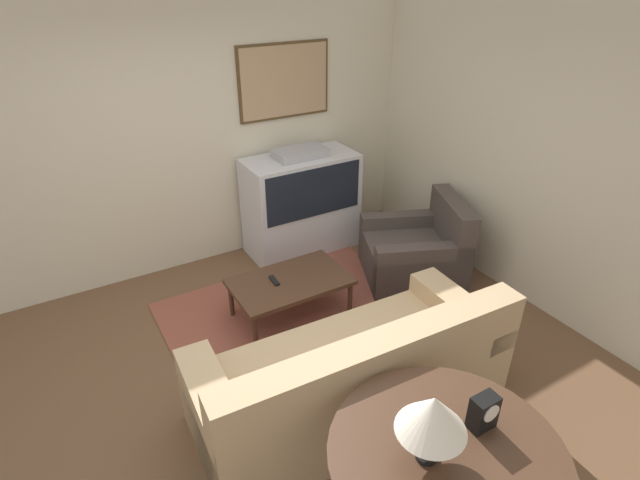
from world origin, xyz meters
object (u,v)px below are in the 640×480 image
at_px(armchair, 416,252).
at_px(table_lamp, 433,415).
at_px(tv, 301,203).
at_px(coffee_table, 290,283).
at_px(mantel_clock, 483,412).
at_px(couch, 353,378).
at_px(console_table, 447,462).

xyz_separation_m(armchair, table_lamp, (-1.83, -2.18, 0.80)).
height_order(tv, coffee_table, tv).
bearing_deg(mantel_clock, coffee_table, 89.16).
height_order(coffee_table, mantel_clock, mantel_clock).
bearing_deg(couch, coffee_table, -94.04).
relative_size(console_table, mantel_clock, 5.98).
height_order(couch, mantel_clock, mantel_clock).
xyz_separation_m(tv, mantel_clock, (-0.73, -3.29, 0.32)).
relative_size(couch, table_lamp, 5.60).
xyz_separation_m(tv, couch, (-0.84, -2.29, -0.24)).
bearing_deg(tv, mantel_clock, -102.56).
bearing_deg(couch, mantel_clock, 98.62).
height_order(armchair, mantel_clock, mantel_clock).
bearing_deg(mantel_clock, console_table, -171.51).
height_order(armchair, table_lamp, table_lamp).
xyz_separation_m(couch, mantel_clock, (0.11, -1.00, 0.56)).
height_order(console_table, mantel_clock, mantel_clock).
height_order(tv, table_lamp, tv).
relative_size(coffee_table, mantel_clock, 5.21).
bearing_deg(coffee_table, armchair, -1.88).
relative_size(couch, mantel_clock, 11.21).
distance_m(couch, mantel_clock, 1.15).
distance_m(tv, table_lamp, 3.51).
bearing_deg(armchair, tv, -123.13).
distance_m(table_lamp, mantel_clock, 0.41).
bearing_deg(table_lamp, console_table, -19.56).
distance_m(coffee_table, console_table, 2.31).
bearing_deg(mantel_clock, table_lamp, 179.82).
relative_size(couch, armchair, 1.86).
xyz_separation_m(couch, coffee_table, (0.14, 1.23, 0.04)).
bearing_deg(console_table, mantel_clock, 8.49).
distance_m(coffee_table, mantel_clock, 2.29).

